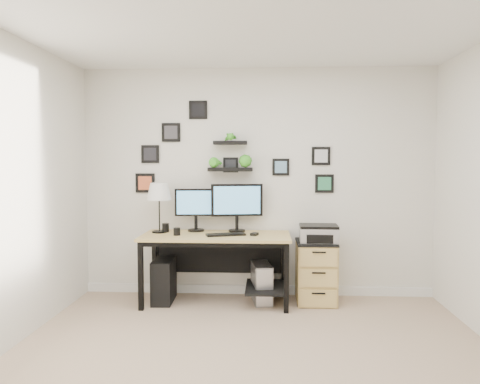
# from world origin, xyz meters

# --- Properties ---
(room) EXTENTS (4.00, 4.00, 4.00)m
(room) POSITION_xyz_m (0.00, 1.98, 0.05)
(room) COLOR tan
(room) RESTS_ON ground
(desk) EXTENTS (1.60, 0.70, 0.75)m
(desk) POSITION_xyz_m (-0.40, 1.67, 0.63)
(desk) COLOR tan
(desk) RESTS_ON ground
(monitor_left) EXTENTS (0.47, 0.20, 0.48)m
(monitor_left) POSITION_xyz_m (-0.69, 1.86, 1.03)
(monitor_left) COLOR black
(monitor_left) RESTS_ON desk
(monitor_right) EXTENTS (0.58, 0.21, 0.54)m
(monitor_right) POSITION_xyz_m (-0.22, 1.86, 1.07)
(monitor_right) COLOR black
(monitor_right) RESTS_ON desk
(keyboard) EXTENTS (0.44, 0.25, 0.02)m
(keyboard) POSITION_xyz_m (-0.33, 1.58, 0.76)
(keyboard) COLOR black
(keyboard) RESTS_ON desk
(mouse) EXTENTS (0.09, 0.11, 0.03)m
(mouse) POSITION_xyz_m (-0.02, 1.60, 0.76)
(mouse) COLOR black
(mouse) RESTS_ON desk
(table_lamp) EXTENTS (0.27, 0.27, 0.55)m
(table_lamp) POSITION_xyz_m (-1.08, 1.75, 1.19)
(table_lamp) COLOR black
(table_lamp) RESTS_ON desk
(mug) EXTENTS (0.07, 0.07, 0.08)m
(mug) POSITION_xyz_m (-0.85, 1.56, 0.79)
(mug) COLOR black
(mug) RESTS_ON desk
(pen_cup) EXTENTS (0.08, 0.08, 0.10)m
(pen_cup) POSITION_xyz_m (-1.02, 1.78, 0.80)
(pen_cup) COLOR black
(pen_cup) RESTS_ON desk
(pc_tower_black) EXTENTS (0.23, 0.48, 0.47)m
(pc_tower_black) POSITION_xyz_m (-1.02, 1.65, 0.24)
(pc_tower_black) COLOR black
(pc_tower_black) RESTS_ON ground
(pc_tower_grey) EXTENTS (0.25, 0.45, 0.42)m
(pc_tower_grey) POSITION_xyz_m (0.06, 1.68, 0.21)
(pc_tower_grey) COLOR gray
(pc_tower_grey) RESTS_ON ground
(file_cabinet) EXTENTS (0.43, 0.53, 0.67)m
(file_cabinet) POSITION_xyz_m (0.65, 1.72, 0.34)
(file_cabinet) COLOR tan
(file_cabinet) RESTS_ON ground
(printer) EXTENTS (0.41, 0.34, 0.18)m
(printer) POSITION_xyz_m (0.67, 1.69, 0.76)
(printer) COLOR silver
(printer) RESTS_ON file_cabinet
(wall_decor) EXTENTS (2.28, 0.18, 1.05)m
(wall_decor) POSITION_xyz_m (-0.31, 1.93, 1.63)
(wall_decor) COLOR black
(wall_decor) RESTS_ON ground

